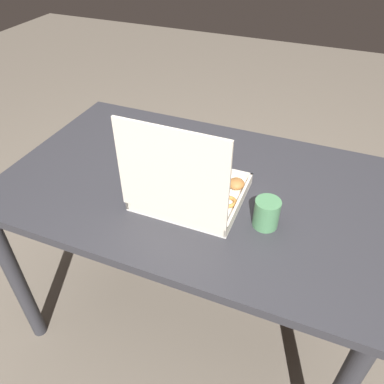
% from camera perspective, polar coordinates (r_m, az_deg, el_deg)
% --- Properties ---
extents(ground_plane, '(8.00, 8.00, 0.00)m').
position_cam_1_polar(ground_plane, '(1.80, 0.12, -17.55)').
color(ground_plane, '#6B6054').
extents(dining_table, '(1.26, 0.79, 0.75)m').
position_cam_1_polar(dining_table, '(1.31, 0.15, -1.93)').
color(dining_table, '#2D2D33').
rests_on(dining_table, ground_plane).
extents(donut_box, '(0.32, 0.28, 0.32)m').
position_cam_1_polar(donut_box, '(1.12, -0.66, 0.54)').
color(donut_box, silver).
rests_on(donut_box, dining_table).
extents(coffee_mug, '(0.07, 0.07, 0.09)m').
position_cam_1_polar(coffee_mug, '(1.08, 11.30, -3.14)').
color(coffee_mug, '#4C8456').
rests_on(coffee_mug, dining_table).
extents(paper_napkin, '(0.17, 0.14, 0.01)m').
position_cam_1_polar(paper_napkin, '(1.37, 1.57, 5.76)').
color(paper_napkin, '#CC4C47').
rests_on(paper_napkin, dining_table).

